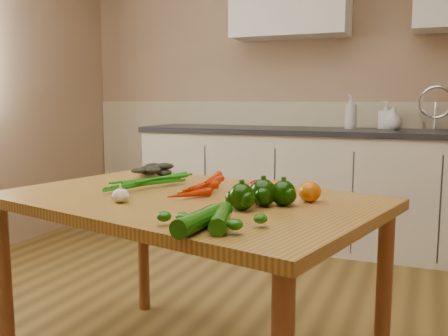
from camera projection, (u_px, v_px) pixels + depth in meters
room at (171, 66)px, 1.95m from camera, size 4.04×5.04×2.64m
counter_run at (322, 186)px, 3.82m from camera, size 2.84×0.64×1.14m
table at (187, 218)px, 1.92m from camera, size 1.58×1.21×0.75m
soap_bottle_a at (351, 112)px, 3.75m from camera, size 0.14×0.14×0.26m
soap_bottle_b at (386, 115)px, 3.74m from camera, size 0.11×0.11×0.21m
soap_bottle_c at (393, 118)px, 3.62m from camera, size 0.18×0.18×0.16m
carrot_bunch at (186, 184)px, 1.98m from camera, size 0.30×0.26×0.07m
leafy_greens at (149, 167)px, 2.37m from camera, size 0.20×0.18×0.10m
garlic_bulb at (120, 196)px, 1.79m from camera, size 0.06×0.06×0.05m
pepper_a at (263, 193)px, 1.73m from camera, size 0.09×0.09×0.09m
pepper_b at (283, 193)px, 1.74m from camera, size 0.09×0.09×0.09m
pepper_c at (242, 197)px, 1.66m from camera, size 0.09×0.09×0.09m
tomato_a at (256, 188)px, 1.92m from camera, size 0.06×0.06×0.06m
tomato_b at (275, 188)px, 1.92m from camera, size 0.06×0.06×0.06m
tomato_c at (310, 192)px, 1.79m from camera, size 0.08×0.08×0.07m
zucchini_a at (221, 218)px, 1.45m from camera, size 0.12×0.23×0.05m
zucchini_b at (198, 220)px, 1.41m from camera, size 0.07×0.23×0.06m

